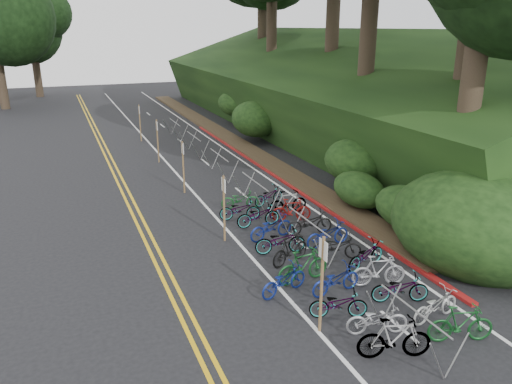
{
  "coord_description": "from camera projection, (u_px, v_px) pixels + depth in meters",
  "views": [
    {
      "loc": [
        -4.65,
        -11.11,
        7.55
      ],
      "look_at": [
        2.33,
        6.21,
        1.3
      ],
      "focal_mm": 35.0,
      "sensor_mm": 36.0,
      "label": 1
    }
  ],
  "objects": [
    {
      "name": "bike_rack_front",
      "position": [
        413.0,
        320.0,
        12.01
      ],
      "size": [
        1.11,
        2.59,
        1.11
      ],
      "color": "gray",
      "rests_on": "ground"
    },
    {
      "name": "signposts_rest",
      "position": [
        169.0,
        150.0,
        25.89
      ],
      "size": [
        0.08,
        18.4,
        2.5
      ],
      "color": "brown",
      "rests_on": "ground"
    },
    {
      "name": "road_markings",
      "position": [
        190.0,
        198.0,
        22.92
      ],
      "size": [
        7.47,
        80.0,
        0.01
      ],
      "color": "gold",
      "rests_on": "ground"
    },
    {
      "name": "signpost_near",
      "position": [
        322.0,
        279.0,
        12.5
      ],
      "size": [
        0.08,
        0.4,
        2.66
      ],
      "color": "brown",
      "rests_on": "ground"
    },
    {
      "name": "embankment",
      "position": [
        329.0,
        102.0,
        34.35
      ],
      "size": [
        14.3,
        48.14,
        9.11
      ],
      "color": "black",
      "rests_on": "ground"
    },
    {
      "name": "red_curb",
      "position": [
        274.0,
        175.0,
        26.38
      ],
      "size": [
        0.25,
        28.0,
        0.1
      ],
      "primitive_type": "cube",
      "color": "maroon",
      "rests_on": "ground"
    },
    {
      "name": "ground",
      "position": [
        262.0,
        312.0,
        13.82
      ],
      "size": [
        120.0,
        120.0,
        0.0
      ],
      "primitive_type": "plane",
      "color": "black",
      "rests_on": "ground"
    },
    {
      "name": "bike_racks_rest",
      "position": [
        219.0,
        160.0,
        26.05
      ],
      "size": [
        1.14,
        23.0,
        1.17
      ],
      "color": "gray",
      "rests_on": "ground"
    },
    {
      "name": "bike_front",
      "position": [
        284.0,
        280.0,
        14.65
      ],
      "size": [
        1.06,
        1.78,
        0.88
      ],
      "primitive_type": "imported",
      "rotation": [
        0.0,
        0.0,
        1.87
      ],
      "color": "navy",
      "rests_on": "ground"
    },
    {
      "name": "bike_valet",
      "position": [
        317.0,
        247.0,
        16.81
      ],
      "size": [
        3.44,
        12.79,
        1.08
      ],
      "color": "slate",
      "rests_on": "ground"
    }
  ]
}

